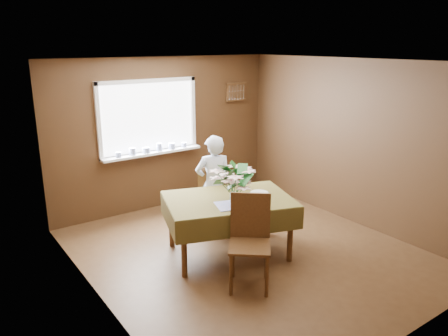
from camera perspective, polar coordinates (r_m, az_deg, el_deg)
floor at (r=5.99m, az=3.10°, el=-10.91°), size 4.50×4.50×0.00m
ceiling at (r=5.34m, az=3.52°, el=13.74°), size 4.50×4.50×0.00m
wall_back at (r=7.37m, az=-7.69°, el=4.50°), size 4.00×0.00×4.00m
wall_front at (r=4.12m, az=23.32°, el=-6.18°), size 4.00×0.00×4.00m
wall_left at (r=4.61m, az=-16.57°, el=-3.17°), size 0.00×4.50×4.50m
wall_right at (r=6.93m, az=16.37°, el=3.22°), size 0.00×4.50×4.50m
window_assembly at (r=7.17m, az=-9.64°, el=4.91°), size 1.72×0.20×1.22m
spoon_rack at (r=8.02m, az=1.58°, el=9.91°), size 0.44×0.05×0.33m
dining_table at (r=5.67m, az=0.62°, el=-4.88°), size 1.87×1.55×0.79m
chair_far at (r=6.53m, az=-1.53°, el=-3.43°), size 0.58×0.58×0.98m
chair_near at (r=5.05m, az=3.40°, el=-9.03°), size 0.65×0.65×1.07m
seated_woman at (r=6.33m, az=-1.36°, el=-2.19°), size 0.62×0.52×1.46m
flower_bouquet at (r=5.39m, az=1.36°, el=-1.55°), size 0.54×0.54×0.46m
side_plate at (r=5.84m, az=4.63°, el=-3.25°), size 0.34×0.34×0.01m
table_knife at (r=5.53m, az=2.89°, el=-4.30°), size 0.04×0.23×0.00m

